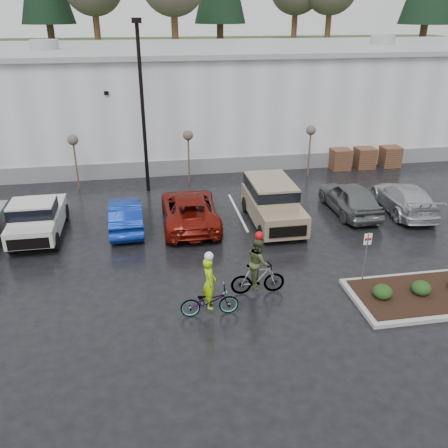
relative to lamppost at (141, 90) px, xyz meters
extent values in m
plane|color=black|center=(4.00, -12.00, -5.69)|extent=(120.00, 120.00, 0.00)
cube|color=silver|center=(4.00, 10.00, -2.19)|extent=(60.00, 15.00, 7.00)
cube|color=slate|center=(4.00, 2.45, -5.19)|extent=(60.00, 0.12, 1.00)
cube|color=#999B9E|center=(4.00, 10.00, 1.36)|extent=(60.50, 15.50, 0.30)
cube|color=#1E3616|center=(4.00, 33.00, -2.69)|extent=(80.00, 25.00, 6.00)
cylinder|color=black|center=(0.00, 0.00, -1.19)|extent=(0.20, 0.20, 9.00)
cube|color=black|center=(0.00, 0.00, 3.41)|extent=(0.50, 1.00, 0.25)
cylinder|color=#492F1D|center=(-4.00, 1.00, -4.29)|extent=(0.10, 0.10, 2.80)
sphere|color=#4B423C|center=(-4.00, 1.00, -2.79)|extent=(0.60, 0.60, 0.60)
cylinder|color=#492F1D|center=(2.50, 1.00, -4.29)|extent=(0.10, 0.10, 2.80)
sphere|color=#4B423C|center=(2.50, 1.00, -2.79)|extent=(0.60, 0.60, 0.60)
cylinder|color=#492F1D|center=(10.00, 1.00, -4.29)|extent=(0.10, 0.10, 2.80)
sphere|color=#4B423C|center=(10.00, 1.00, -2.79)|extent=(0.60, 0.60, 0.60)
cube|color=#492F1D|center=(12.50, 2.00, -5.01)|extent=(1.20, 1.20, 1.35)
cube|color=#492F1D|center=(14.20, 2.00, -5.01)|extent=(1.20, 1.20, 1.35)
cube|color=#492F1D|center=(16.00, 2.00, -5.01)|extent=(1.20, 1.20, 1.35)
ellipsoid|color=#1C3613|center=(8.00, -13.00, -5.27)|extent=(0.70, 0.70, 0.52)
ellipsoid|color=#1C3613|center=(9.50, -13.00, -5.27)|extent=(0.70, 0.70, 0.52)
cylinder|color=gray|center=(7.80, -11.80, -4.59)|extent=(0.05, 0.05, 2.20)
cube|color=white|center=(7.80, -11.80, -3.74)|extent=(0.30, 0.02, 0.45)
cube|color=red|center=(7.80, -11.81, -3.74)|extent=(0.26, 0.02, 0.10)
imported|color=navy|center=(-1.15, -5.04, -4.97)|extent=(1.67, 4.42, 1.44)
imported|color=maroon|center=(1.89, -5.09, -4.91)|extent=(2.67, 5.65, 1.56)
imported|color=#5C6061|center=(10.16, -5.01, -4.88)|extent=(1.97, 4.75, 1.61)
imported|color=#B7BAC0|center=(12.98, -5.35, -4.95)|extent=(2.55, 5.23, 1.46)
imported|color=#3F3F44|center=(1.78, -12.73, -5.16)|extent=(2.01, 0.71, 1.06)
imported|color=#94CA0B|center=(1.78, -12.73, -4.41)|extent=(0.44, 0.67, 1.84)
sphere|color=silver|center=(1.78, -12.73, -3.40)|extent=(0.30, 0.30, 0.30)
imported|color=#3F3F44|center=(3.73, -11.67, -5.08)|extent=(1.95, 0.63, 1.21)
imported|color=#3B4524|center=(3.73, -11.67, -4.38)|extent=(0.54, 0.94, 1.91)
sphere|color=#990C0C|center=(3.73, -11.67, -3.33)|extent=(0.31, 0.31, 0.31)
camera|label=1|loc=(-0.03, -26.23, 3.98)|focal=38.00mm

